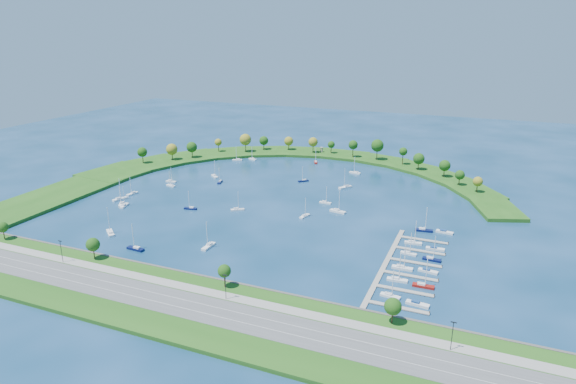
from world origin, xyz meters
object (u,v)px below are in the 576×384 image
at_px(docked_boat_4, 402,267).
at_px(moored_boat_9, 110,232).
at_px(moored_boat_8, 120,199).
at_px(moored_boat_21, 171,181).
at_px(moored_boat_0, 191,208).
at_px(moored_boat_12, 215,176).
at_px(moored_boat_17, 303,180).
at_px(docked_boat_10, 424,230).
at_px(moored_boat_18, 124,205).
at_px(docked_boat_11, 444,232).
at_px(moored_boat_19, 325,202).
at_px(moored_boat_1, 237,160).
at_px(docked_boat_5, 428,271).
at_px(moored_boat_15, 253,159).
at_px(moored_boat_16, 338,211).
at_px(docked_boat_9, 435,249).
at_px(moored_boat_4, 209,246).
at_px(moored_boat_13, 121,204).
at_px(docked_boat_6, 409,253).
at_px(moored_boat_2, 355,172).
at_px(moored_boat_3, 220,182).
at_px(docked_boat_8, 413,242).
at_px(moored_boat_20, 237,209).
at_px(moored_boat_10, 345,187).
at_px(moored_boat_7, 132,193).
at_px(moored_boat_14, 136,248).
at_px(docked_boat_2, 397,279).
at_px(dock_system, 402,267).
at_px(harbor_tower, 322,150).
at_px(docked_boat_7, 432,259).
at_px(moored_boat_11, 305,216).
at_px(docked_boat_3, 423,285).
at_px(moored_boat_6, 171,185).
at_px(moored_boat_5, 316,162).
at_px(docked_boat_1, 417,304).
at_px(docked_boat_0, 390,295).

bearing_deg(docked_boat_4, moored_boat_9, -174.16).
height_order(moored_boat_8, moored_boat_21, moored_boat_8).
bearing_deg(moored_boat_0, moored_boat_12, -82.52).
bearing_deg(moored_boat_17, docked_boat_10, 103.11).
xyz_separation_m(moored_boat_18, docked_boat_11, (174.19, 30.26, -0.27)).
bearing_deg(moored_boat_19, moored_boat_9, -133.57).
distance_m(moored_boat_1, docked_boat_5, 210.06).
relative_size(moored_boat_15, docked_boat_11, 1.25).
height_order(moored_boat_16, moored_boat_21, moored_boat_16).
bearing_deg(docked_boat_9, moored_boat_8, 176.50).
bearing_deg(moored_boat_12, moored_boat_4, -22.03).
height_order(moored_boat_13, docked_boat_6, moored_boat_13).
distance_m(moored_boat_2, moored_boat_18, 157.21).
relative_size(moored_boat_3, moored_boat_18, 0.87).
xyz_separation_m(docked_boat_4, docked_boat_8, (0.01, 28.32, -0.03)).
relative_size(moored_boat_2, moored_boat_20, 1.09).
bearing_deg(moored_boat_10, moored_boat_18, -16.70).
distance_m(moored_boat_7, docked_boat_10, 174.57).
bearing_deg(moored_boat_14, moored_boat_4, -148.79).
distance_m(docked_boat_5, docked_boat_11, 46.51).
height_order(docked_boat_4, docked_boat_11, docked_boat_4).
height_order(moored_boat_14, docked_boat_2, moored_boat_14).
bearing_deg(moored_boat_8, moored_boat_12, -2.53).
height_order(dock_system, moored_boat_14, moored_boat_14).
xyz_separation_m(moored_boat_9, moored_boat_17, (56.68, 120.55, -0.10)).
distance_m(harbor_tower, docked_boat_7, 197.89).
relative_size(moored_boat_0, moored_boat_14, 0.84).
bearing_deg(docked_boat_7, moored_boat_10, 131.39).
distance_m(dock_system, moored_boat_19, 86.74).
bearing_deg(moored_boat_11, docked_boat_11, -70.76).
relative_size(moored_boat_12, docked_boat_3, 0.97).
bearing_deg(docked_boat_3, dock_system, 126.95).
bearing_deg(moored_boat_6, moored_boat_18, 102.60).
relative_size(docked_boat_2, docked_boat_10, 0.95).
bearing_deg(moored_boat_8, docked_boat_8, -68.34).
relative_size(moored_boat_5, docked_boat_1, 1.32).
distance_m(dock_system, moored_boat_13, 165.84).
distance_m(docked_boat_0, docked_boat_6, 40.78).
bearing_deg(moored_boat_7, moored_boat_6, 162.22).
xyz_separation_m(moored_boat_21, docked_boat_3, (175.74, -80.28, 0.05)).
distance_m(dock_system, docked_boat_0, 26.32).
distance_m(moored_boat_0, moored_boat_7, 48.65).
xyz_separation_m(moored_boat_3, moored_boat_11, (74.35, -37.54, 0.01)).
height_order(moored_boat_2, moored_boat_8, moored_boat_8).
xyz_separation_m(moored_boat_1, docked_boat_11, (163.73, -87.46, -0.25)).
relative_size(moored_boat_14, moored_boat_21, 1.21).
bearing_deg(docked_boat_7, docked_boat_0, -100.68).
bearing_deg(docked_boat_7, moored_boat_13, -177.21).
bearing_deg(docked_boat_6, docked_boat_3, -62.66).
xyz_separation_m(moored_boat_6, docked_boat_7, (170.39, -46.83, 0.03)).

